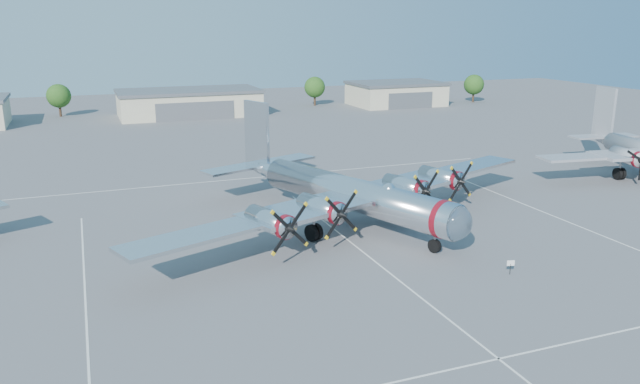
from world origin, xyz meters
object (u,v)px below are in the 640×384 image
object	(u,v)px
tree_far_east	(474,85)
info_placard	(511,265)
hangar_center	(189,102)
main_bomber_b29	(343,222)
tree_west	(59,96)
tree_east	(315,87)
hangar_east	(396,93)

from	to	relation	value
tree_far_east	info_placard	world-z (taller)	tree_far_east
hangar_center	main_bomber_b29	bearing A→B (deg)	-88.81
hangar_center	tree_west	distance (m)	26.30
hangar_center	tree_far_east	world-z (taller)	tree_far_east
hangar_center	tree_west	size ratio (longest dim) A/B	4.31
tree_east	hangar_center	bearing A→B (deg)	-168.62
hangar_east	main_bomber_b29	bearing A→B (deg)	-120.94
hangar_center	info_placard	size ratio (longest dim) A/B	24.94
main_bomber_b29	tree_west	bearing A→B (deg)	86.49
tree_west	info_placard	bearing A→B (deg)	-71.82
hangar_east	info_placard	distance (m)	101.90
hangar_east	main_bomber_b29	world-z (taller)	hangar_east
tree_far_east	main_bomber_b29	world-z (taller)	tree_far_east
hangar_east	main_bomber_b29	xyz separation A→B (m)	(-46.40, -77.40, -2.71)
hangar_center	tree_far_east	size ratio (longest dim) A/B	4.31
hangar_east	main_bomber_b29	distance (m)	90.28
tree_west	tree_far_east	distance (m)	93.54
hangar_center	tree_east	world-z (taller)	tree_east
info_placard	tree_west	bearing A→B (deg)	122.22
tree_west	hangar_east	bearing A→B (deg)	-6.28
tree_west	tree_far_east	size ratio (longest dim) A/B	1.00
tree_far_east	info_placard	bearing A→B (deg)	-122.92
hangar_center	hangar_east	distance (m)	48.00
info_placard	main_bomber_b29	bearing A→B (deg)	126.65
hangar_east	tree_east	distance (m)	19.04
info_placard	tree_east	bearing A→B (deg)	91.89
tree_west	info_placard	world-z (taller)	tree_west
hangar_center	info_placard	world-z (taller)	hangar_center
tree_east	tree_west	bearing A→B (deg)	177.92
info_placard	tree_far_east	bearing A→B (deg)	71.12
main_bomber_b29	tree_east	bearing A→B (deg)	50.40
hangar_east	tree_far_east	world-z (taller)	tree_far_east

